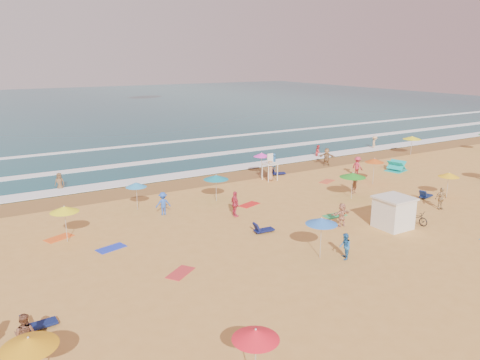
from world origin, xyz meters
TOP-DOWN VIEW (x-y plane):
  - ground at (0.00, 0.00)m, footprint 220.00×220.00m
  - ocean at (0.00, 84.00)m, footprint 220.00×140.00m
  - wet_sand at (0.00, 12.50)m, footprint 220.00×220.00m
  - surf_foam at (0.00, 21.32)m, footprint 200.00×18.70m
  - cabana at (5.20, -4.98)m, footprint 2.00×2.00m
  - cabana_roof at (5.20, -4.98)m, footprint 2.20×2.20m
  - bicycle at (7.10, -5.28)m, footprint 0.80×1.85m
  - lifeguard_stand at (5.17, 9.40)m, footprint 1.20×1.20m
  - beach_umbrellas at (1.43, 1.43)m, footprint 65.12×26.05m
  - loungers at (7.00, -2.04)m, footprint 53.15×27.05m
  - towels at (-4.02, -2.72)m, footprint 35.14×21.87m
  - popup_tents at (18.70, -0.60)m, footprint 3.69×15.42m
  - beachgoers at (3.77, 5.34)m, footprint 44.82×24.37m

SIDE VIEW (x-z plane):
  - ground at x=0.00m, z-range 0.00..0.00m
  - ocean at x=0.00m, z-range -0.09..0.09m
  - wet_sand at x=0.00m, z-range 0.01..0.01m
  - towels at x=-4.02m, z-range 0.00..0.03m
  - surf_foam at x=0.00m, z-range 0.08..0.12m
  - loungers at x=7.00m, z-range 0.00..0.34m
  - bicycle at x=7.10m, z-range 0.00..0.95m
  - popup_tents at x=18.70m, z-range 0.00..1.20m
  - beachgoers at x=3.77m, z-range -0.24..1.88m
  - cabana at x=5.20m, z-range 0.00..2.00m
  - lifeguard_stand at x=5.17m, z-range 0.00..2.10m
  - cabana_roof at x=5.20m, z-range 2.00..2.12m
  - beach_umbrellas at x=1.43m, z-range 1.70..2.49m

